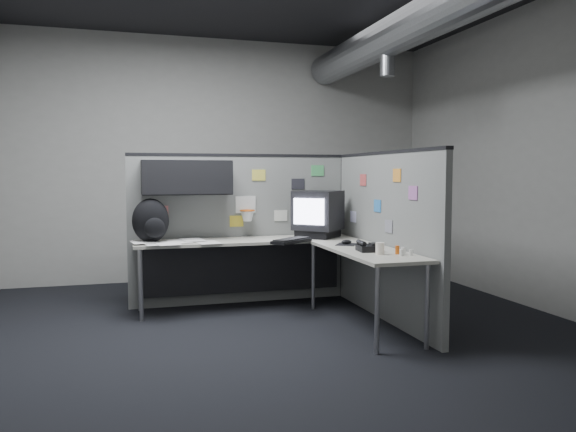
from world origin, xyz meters
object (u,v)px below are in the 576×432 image
object	(u,v)px
phone	(368,247)
backpack	(151,221)
keyboard	(292,240)
desk	(276,253)
monitor	(318,213)

from	to	relation	value
phone	backpack	xyz separation A→B (m)	(-1.81, 1.17, 0.18)
keyboard	backpack	bearing A→B (deg)	172.15
desk	phone	size ratio (longest dim) A/B	10.48
desk	monitor	distance (m)	0.70
desk	keyboard	xyz separation A→B (m)	(0.13, -0.10, 0.14)
keyboard	phone	xyz separation A→B (m)	(0.47, -0.80, 0.02)
keyboard	phone	distance (m)	0.92
phone	keyboard	bearing A→B (deg)	136.44
desk	backpack	xyz separation A→B (m)	(-1.21, 0.27, 0.33)
desk	backpack	distance (m)	1.29
desk	monitor	bearing A→B (deg)	25.84
desk	phone	bearing A→B (deg)	-56.38
keyboard	backpack	size ratio (longest dim) A/B	1.09
keyboard	phone	world-z (taller)	phone
backpack	desk	bearing A→B (deg)	-4.79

